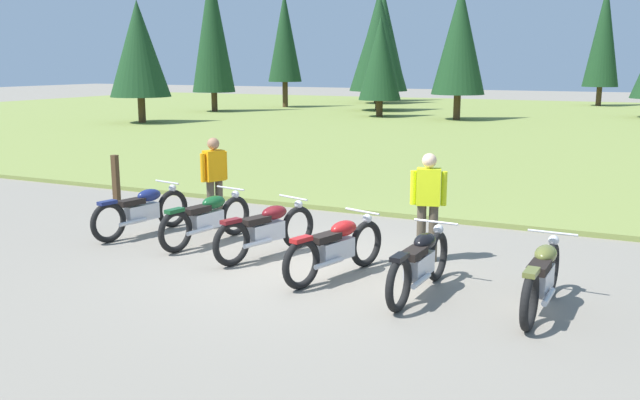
{
  "coord_description": "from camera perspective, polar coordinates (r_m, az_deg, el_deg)",
  "views": [
    {
      "loc": [
        4.43,
        -8.77,
        2.99
      ],
      "look_at": [
        0.0,
        0.6,
        0.9
      ],
      "focal_mm": 38.14,
      "sensor_mm": 36.0,
      "label": 1
    }
  ],
  "objects": [
    {
      "name": "grass_moorland",
      "position": [
        34.84,
        18.0,
        6.01
      ],
      "size": [
        80.0,
        44.0,
        0.1
      ],
      "primitive_type": "cube",
      "color": "olive",
      "rests_on": "ground"
    },
    {
      "name": "motorcycle_british_green",
      "position": [
        11.57,
        -9.44,
        -1.5
      ],
      "size": [
        0.65,
        2.08,
        0.88
      ],
      "color": "black",
      "rests_on": "ground"
    },
    {
      "name": "motorcycle_red",
      "position": [
        9.63,
        1.36,
        -3.97
      ],
      "size": [
        0.82,
        2.04,
        0.88
      ],
      "color": "black",
      "rests_on": "ground"
    },
    {
      "name": "trail_marker_post",
      "position": [
        15.09,
        -16.75,
        1.58
      ],
      "size": [
        0.12,
        0.12,
        1.09
      ],
      "primitive_type": "cube",
      "color": "#47331E",
      "rests_on": "ground"
    },
    {
      "name": "rider_near_row_end",
      "position": [
        10.43,
        9.06,
        -0.04
      ],
      "size": [
        0.54,
        0.3,
        1.67
      ],
      "color": "#4C4233",
      "rests_on": "ground"
    },
    {
      "name": "ground_plane",
      "position": [
        10.27,
        -1.44,
        -5.53
      ],
      "size": [
        140.0,
        140.0,
        0.0
      ],
      "primitive_type": "plane",
      "color": "gray"
    },
    {
      "name": "motorcycle_black",
      "position": [
        9.0,
        8.38,
        -5.21
      ],
      "size": [
        0.62,
        2.1,
        0.88
      ],
      "color": "black",
      "rests_on": "ground"
    },
    {
      "name": "motorcycle_maroon",
      "position": [
        10.68,
        -4.48,
        -2.47
      ],
      "size": [
        0.85,
        2.03,
        0.88
      ],
      "color": "black",
      "rests_on": "ground"
    },
    {
      "name": "rider_checking_bike",
      "position": [
        12.58,
        -8.86,
        1.92
      ],
      "size": [
        0.35,
        0.51,
        1.67
      ],
      "color": "#4C4233",
      "rests_on": "ground"
    },
    {
      "name": "motorcycle_olive",
      "position": [
        8.76,
        18.13,
        -6.13
      ],
      "size": [
        0.62,
        2.1,
        0.88
      ],
      "color": "black",
      "rests_on": "ground"
    },
    {
      "name": "forest_treeline",
      "position": [
        41.26,
        17.29,
        13.0
      ],
      "size": [
        42.61,
        29.98,
        8.77
      ],
      "color": "#47331E",
      "rests_on": "ground"
    },
    {
      "name": "motorcycle_navy",
      "position": [
        12.43,
        -14.68,
        -0.83
      ],
      "size": [
        0.7,
        2.08,
        0.88
      ],
      "color": "black",
      "rests_on": "ground"
    }
  ]
}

